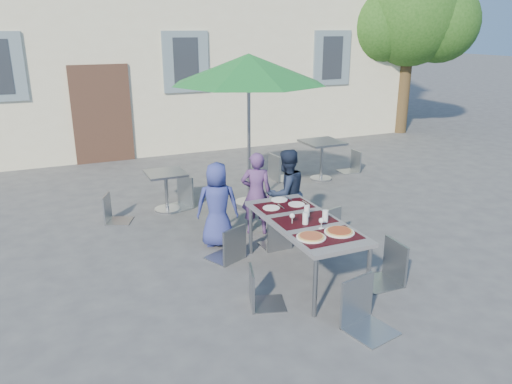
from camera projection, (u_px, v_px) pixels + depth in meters
name	position (u px, v px, depth m)	size (l,w,h in m)	color
ground	(372.00, 292.00, 5.87)	(90.00, 90.00, 0.00)	#424244
tree	(411.00, 17.00, 13.90)	(3.60, 3.00, 4.70)	#49371F
dining_table	(304.00, 224.00, 6.05)	(0.80, 1.85, 0.76)	#48484D
pizza_near_left	(311.00, 237.00, 5.50)	(0.33, 0.33, 0.03)	white
pizza_near_right	(339.00, 232.00, 5.64)	(0.34, 0.34, 0.03)	white
glassware	(311.00, 216.00, 5.94)	(0.45, 0.46, 0.15)	silver
place_settings	(283.00, 204.00, 6.55)	(0.62, 0.47, 0.01)	white
child_0	(217.00, 205.00, 6.98)	(0.59, 0.39, 1.21)	navy
child_1	(256.00, 193.00, 7.39)	(0.46, 0.30, 1.25)	#53336A
child_2	(286.00, 193.00, 7.30)	(0.64, 0.37, 1.31)	#1A233A
chair_0	(229.00, 222.00, 6.51)	(0.55, 0.55, 0.93)	gray
chair_1	(277.00, 215.00, 6.90)	(0.38, 0.38, 0.85)	gray
chair_2	(324.00, 203.00, 7.03)	(0.56, 0.56, 1.04)	gray
chair_3	(260.00, 266.00, 5.45)	(0.47, 0.47, 0.85)	gray
chair_4	(390.00, 238.00, 5.93)	(0.46, 0.45, 0.99)	gray
chair_5	(367.00, 276.00, 5.00)	(0.53, 0.54, 1.02)	#8E9499
patio_umbrella	(249.00, 70.00, 7.94)	(2.54, 2.54, 2.58)	#B5B7BE
cafe_table_0	(166.00, 186.00, 8.37)	(0.63, 0.63, 0.68)	#B5B7BE
bg_chair_l_0	(111.00, 192.00, 7.86)	(0.51, 0.50, 0.86)	#8E9399
bg_chair_r_0	(179.00, 173.00, 8.48)	(0.59, 0.58, 1.04)	#90979B
cafe_table_1	(322.00, 152.00, 10.05)	(0.75, 0.75, 0.80)	#B5B7BE
bg_chair_l_1	(279.00, 151.00, 10.05)	(0.49, 0.48, 1.01)	#90979C
bg_chair_r_1	(353.00, 149.00, 10.65)	(0.40, 0.40, 0.86)	gray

